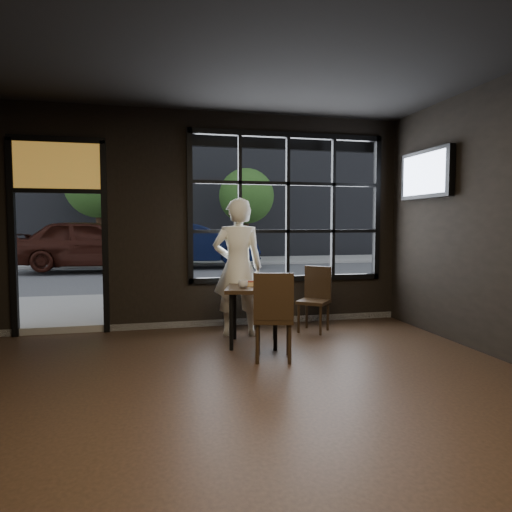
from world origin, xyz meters
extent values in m
cube|color=black|center=(0.00, 0.00, -0.01)|extent=(6.00, 7.00, 0.02)
cube|color=black|center=(1.20, 3.50, 1.80)|extent=(3.06, 0.12, 2.28)
cube|color=orange|center=(-2.10, 3.50, 2.35)|extent=(1.20, 0.06, 0.70)
cube|color=#545456|center=(0.00, 24.00, -0.02)|extent=(60.00, 41.00, 0.04)
cube|color=#5B5956|center=(0.00, 23.00, 7.50)|extent=(28.00, 12.00, 15.00)
cube|color=black|center=(0.41, 2.34, 0.38)|extent=(0.85, 0.85, 0.75)
cube|color=black|center=(0.48, 1.66, 0.51)|extent=(0.54, 0.54, 1.01)
cube|color=black|center=(1.39, 2.84, 0.47)|extent=(0.57, 0.57, 0.93)
imported|color=white|center=(0.30, 2.89, 0.95)|extent=(0.75, 0.55, 1.90)
imported|color=silver|center=(0.26, 2.30, 0.79)|extent=(0.13, 0.13, 0.10)
cube|color=black|center=(2.93, 2.50, 2.25)|extent=(0.13, 1.15, 0.68)
imported|color=black|center=(0.57, 12.73, 0.84)|extent=(4.60, 1.83, 1.49)
imported|color=black|center=(-2.72, 12.13, 0.91)|extent=(4.89, 2.30, 1.62)
cylinder|color=#332114|center=(-2.84, 15.34, 1.16)|extent=(0.21, 0.21, 2.31)
sphere|color=#366223|center=(-2.84, 15.34, 3.05)|extent=(2.53, 2.53, 2.53)
cylinder|color=#332114|center=(2.89, 14.76, 1.01)|extent=(0.18, 0.18, 2.03)
sphere|color=#225A20|center=(2.89, 14.76, 2.67)|extent=(2.21, 2.21, 2.21)
camera|label=1|loc=(-0.86, -3.28, 1.54)|focal=32.00mm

